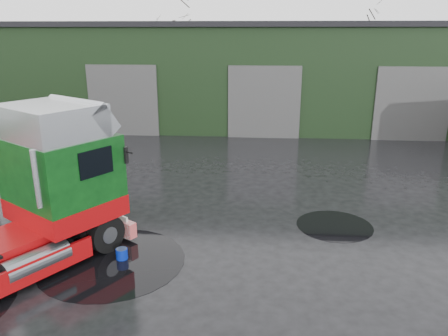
# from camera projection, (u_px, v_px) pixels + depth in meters

# --- Properties ---
(ground) EXTENTS (100.00, 100.00, 0.00)m
(ground) POSITION_uv_depth(u_px,v_px,m) (190.00, 258.00, 11.71)
(ground) COLOR black
(warehouse) EXTENTS (32.40, 12.40, 6.30)m
(warehouse) POSITION_uv_depth(u_px,v_px,m) (264.00, 71.00, 29.59)
(warehouse) COLOR black
(warehouse) RESTS_ON ground
(wash_bucket) EXTENTS (0.42, 0.42, 0.29)m
(wash_bucket) POSITION_uv_depth(u_px,v_px,m) (122.00, 254.00, 11.65)
(wash_bucket) COLOR #061D93
(wash_bucket) RESTS_ON ground
(tree_back_a) EXTENTS (4.40, 4.40, 9.50)m
(tree_back_a) POSITION_uv_depth(u_px,v_px,m) (175.00, 42.00, 39.23)
(tree_back_a) COLOR black
(tree_back_a) RESTS_ON ground
(tree_back_b) EXTENTS (4.40, 4.40, 7.50)m
(tree_back_b) POSITION_uv_depth(u_px,v_px,m) (355.00, 55.00, 38.29)
(tree_back_b) COLOR black
(tree_back_b) RESTS_ON ground
(puddle_0) EXTENTS (3.85, 3.85, 0.01)m
(puddle_0) POSITION_uv_depth(u_px,v_px,m) (112.00, 261.00, 11.56)
(puddle_0) COLOR black
(puddle_0) RESTS_ON ground
(puddle_1) EXTENTS (2.36, 2.36, 0.01)m
(puddle_1) POSITION_uv_depth(u_px,v_px,m) (334.00, 226.00, 13.66)
(puddle_1) COLOR black
(puddle_1) RESTS_ON ground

